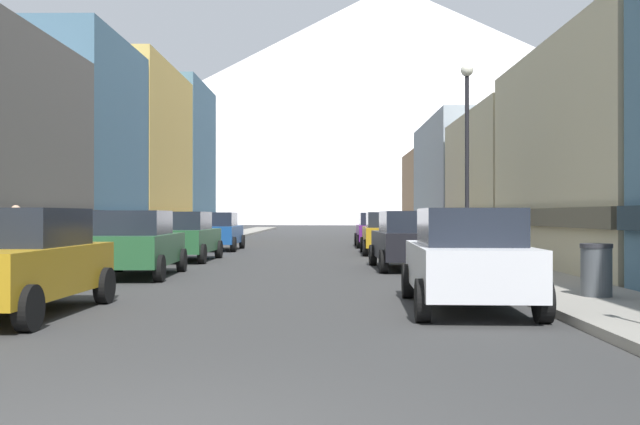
# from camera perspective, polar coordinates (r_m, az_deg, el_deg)

# --- Properties ---
(sidewalk_left) EXTENTS (2.50, 100.00, 0.15)m
(sidewalk_left) POSITION_cam_1_polar(r_m,az_deg,el_deg) (40.89, -10.10, -2.41)
(sidewalk_left) COLOR gray
(sidewalk_left) RESTS_ON ground
(sidewalk_right) EXTENTS (2.50, 100.00, 0.15)m
(sidewalk_right) POSITION_cam_1_polar(r_m,az_deg,el_deg) (40.48, 7.58, -2.43)
(sidewalk_right) COLOR gray
(sidewalk_right) RESTS_ON ground
(storefront_left_2) EXTENTS (8.31, 8.35, 9.32)m
(storefront_left_2) POSITION_cam_1_polar(r_m,az_deg,el_deg) (34.19, -21.53, 4.58)
(storefront_left_2) COLOR slate
(storefront_left_2) RESTS_ON ground
(storefront_left_3) EXTENTS (9.65, 11.47, 10.17)m
(storefront_left_3) POSITION_cam_1_polar(r_m,az_deg,el_deg) (43.95, -17.35, 4.07)
(storefront_left_3) COLOR #D8B259
(storefront_left_3) RESTS_ON ground
(storefront_left_4) EXTENTS (9.93, 9.71, 11.08)m
(storefront_left_4) POSITION_cam_1_polar(r_m,az_deg,el_deg) (54.33, -13.98, 3.73)
(storefront_left_4) COLOR slate
(storefront_left_4) RESTS_ON ground
(storefront_right_2) EXTENTS (7.94, 11.08, 6.23)m
(storefront_right_2) POSITION_cam_1_polar(r_m,az_deg,el_deg) (34.16, 17.61, 2.06)
(storefront_right_2) COLOR beige
(storefront_right_2) RESTS_ON ground
(storefront_right_3) EXTENTS (8.68, 13.39, 7.52)m
(storefront_right_3) POSITION_cam_1_polar(r_m,az_deg,el_deg) (46.60, 13.45, 2.23)
(storefront_right_3) COLOR #99A5B2
(storefront_right_3) RESTS_ON ground
(storefront_right_4) EXTENTS (8.58, 8.20, 6.45)m
(storefront_right_4) POSITION_cam_1_polar(r_m,az_deg,el_deg) (57.23, 10.98, 1.26)
(storefront_right_4) COLOR tan
(storefront_right_4) RESTS_ON ground
(car_left_0) EXTENTS (2.15, 4.44, 1.78)m
(car_left_0) POSITION_cam_1_polar(r_m,az_deg,el_deg) (13.09, -22.57, -3.53)
(car_left_0) COLOR #B28419
(car_left_0) RESTS_ON ground
(car_left_1) EXTENTS (2.18, 4.46, 1.78)m
(car_left_1) POSITION_cam_1_polar(r_m,az_deg,el_deg) (20.16, -14.17, -2.36)
(car_left_1) COLOR #265933
(car_left_1) RESTS_ON ground
(car_left_2) EXTENTS (2.14, 4.44, 1.78)m
(car_left_2) POSITION_cam_1_polar(r_m,az_deg,el_deg) (26.69, -10.51, -1.83)
(car_left_2) COLOR #265933
(car_left_2) RESTS_ON ground
(car_left_3) EXTENTS (2.06, 4.40, 1.78)m
(car_left_3) POSITION_cam_1_polar(r_m,az_deg,el_deg) (34.43, -7.98, -1.46)
(car_left_3) COLOR #19478C
(car_left_3) RESTS_ON ground
(car_right_0) EXTENTS (2.22, 4.47, 1.78)m
(car_right_0) POSITION_cam_1_polar(r_m,az_deg,el_deg) (13.08, 11.45, -3.54)
(car_right_0) COLOR silver
(car_right_0) RESTS_ON ground
(car_right_1) EXTENTS (2.18, 4.45, 1.78)m
(car_right_1) POSITION_cam_1_polar(r_m,az_deg,el_deg) (22.43, 6.91, -2.14)
(car_right_1) COLOR black
(car_right_1) RESTS_ON ground
(car_right_2) EXTENTS (2.11, 4.42, 1.78)m
(car_right_2) POSITION_cam_1_polar(r_m,az_deg,el_deg) (30.87, 5.18, -1.61)
(car_right_2) COLOR #B28419
(car_right_2) RESTS_ON ground
(car_right_3) EXTENTS (2.09, 4.41, 1.78)m
(car_right_3) POSITION_cam_1_polar(r_m,az_deg,el_deg) (37.63, 4.36, -1.35)
(car_right_3) COLOR #591E72
(car_right_3) RESTS_ON ground
(trash_bin_right) EXTENTS (0.59, 0.59, 0.98)m
(trash_bin_right) POSITION_cam_1_polar(r_m,az_deg,el_deg) (14.53, 20.83, -4.21)
(trash_bin_right) COLOR #4C5156
(trash_bin_right) RESTS_ON sidewalk_right
(pedestrian_0) EXTENTS (0.36, 0.36, 1.53)m
(pedestrian_0) POSITION_cam_1_polar(r_m,az_deg,el_deg) (29.77, -14.17, -1.75)
(pedestrian_0) COLOR maroon
(pedestrian_0) RESTS_ON sidewalk_left
(pedestrian_1) EXTENTS (0.36, 0.36, 1.75)m
(pedestrian_1) POSITION_cam_1_polar(r_m,az_deg,el_deg) (19.17, -22.74, -2.27)
(pedestrian_1) COLOR navy
(pedestrian_1) RESTS_ON sidewalk_left
(streetlamp_right) EXTENTS (0.36, 0.36, 5.86)m
(streetlamp_right) POSITION_cam_1_polar(r_m,az_deg,el_deg) (21.44, 11.45, 6.03)
(streetlamp_right) COLOR black
(streetlamp_right) RESTS_ON sidewalk_right
(mountain_backdrop) EXTENTS (301.00, 301.00, 85.94)m
(mountain_backdrop) POSITION_cam_1_polar(r_m,az_deg,el_deg) (269.38, 5.70, 8.64)
(mountain_backdrop) COLOR silver
(mountain_backdrop) RESTS_ON ground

